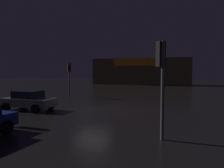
{
  "coord_description": "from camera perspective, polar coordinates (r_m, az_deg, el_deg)",
  "views": [
    {
      "loc": [
        7.07,
        -14.67,
        2.85
      ],
      "look_at": [
        -1.36,
        7.82,
        1.43
      ],
      "focal_mm": 35.0,
      "sensor_mm": 36.0,
      "label": 1
    }
  ],
  "objects": [
    {
      "name": "ground_plane",
      "position": [
        16.53,
        -5.14,
        -6.56
      ],
      "size": [
        120.0,
        120.0,
        0.0
      ],
      "primitive_type": "plane",
      "color": "black"
    },
    {
      "name": "traffic_signal_opposite",
      "position": [
        24.32,
        -11.13,
        3.08
      ],
      "size": [
        0.42,
        0.42,
        3.68
      ],
      "color": "#595B60",
      "rests_on": "ground"
    },
    {
      "name": "store_building",
      "position": [
        47.65,
        7.8,
        3.23
      ],
      "size": [
        20.45,
        6.68,
        5.5
      ],
      "color": "brown",
      "rests_on": "ground"
    },
    {
      "name": "car_far",
      "position": [
        17.01,
        -20.95,
        -3.99
      ],
      "size": [
        3.86,
        1.98,
        1.43
      ],
      "color": "slate",
      "rests_on": "ground"
    },
    {
      "name": "traffic_signal_cross_left",
      "position": [
        9.21,
        12.74,
        3.55
      ],
      "size": [
        0.42,
        0.42,
        4.08
      ],
      "color": "#595B60",
      "rests_on": "ground"
    }
  ]
}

